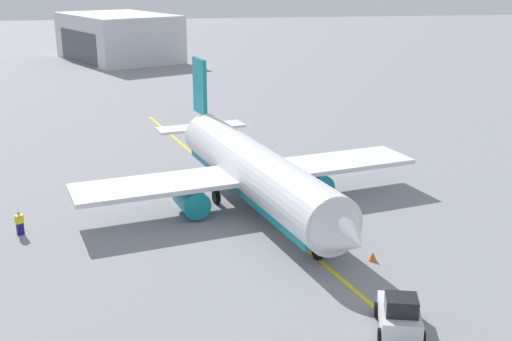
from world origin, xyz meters
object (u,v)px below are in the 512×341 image
pushback_tug (400,314)px  refueling_worker (20,224)px  airplane (254,171)px  safety_cone_nose (373,256)px

pushback_tug → refueling_worker: 27.09m
airplane → safety_cone_nose: airplane is taller
refueling_worker → airplane: bearing=100.6°
pushback_tug → safety_cone_nose: pushback_tug is taller
airplane → pushback_tug: (19.50, 4.51, -1.79)m
refueling_worker → safety_cone_nose: bearing=70.8°
airplane → refueling_worker: bearing=-79.4°
airplane → pushback_tug: bearing=13.0°
pushback_tug → airplane: bearing=-167.0°
safety_cone_nose → refueling_worker: bearing=-109.2°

